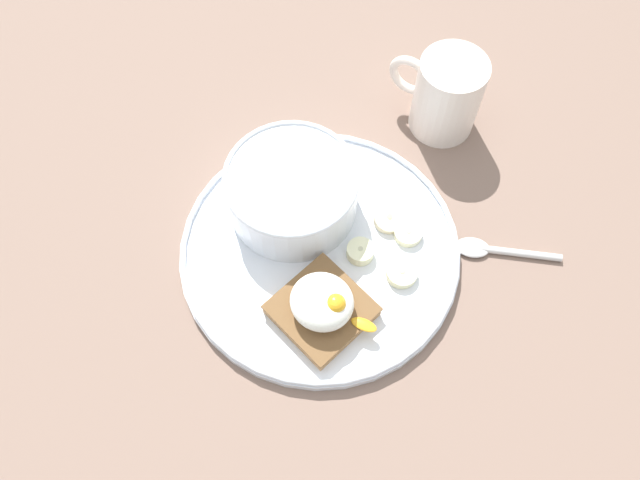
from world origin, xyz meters
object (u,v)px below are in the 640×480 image
Objects in this scene: oatmeal_bowl at (292,191)px; coffee_mug at (446,94)px; banana_slice_back at (402,273)px; poached_egg at (323,302)px; banana_slice_front at (360,252)px; banana_slice_left at (408,233)px; banana_slice_right at (389,219)px; toast_slice at (322,310)px; spoon at (494,250)px.

oatmeal_bowl is 1.25× the size of coffee_mug.
poached_egg is at bearing 63.33° from banana_slice_back.
banana_slice_back is (-4.78, -0.52, -0.18)cm from banana_slice_front.
banana_slice_left is (-2.86, -4.82, -0.21)cm from banana_slice_front.
banana_slice_right is at bearing -88.27° from poached_egg.
poached_egg is (-0.14, -0.03, 2.34)cm from toast_slice.
banana_slice_back is 21.35cm from coffee_mug.
toast_slice is 1.11× the size of poached_egg.
banana_slice_left reaches higher than spoon.
toast_slice reaches higher than banana_slice_left.
poached_egg reaches higher than spoon.
spoon is at bearing -153.47° from banana_slice_left.
oatmeal_bowl is at bearing -0.46° from banana_slice_back.
oatmeal_bowl is 1.58× the size of poached_egg.
banana_slice_back is at bearing 109.93° from coffee_mug.
banana_slice_right reaches higher than banana_slice_back.
toast_slice is 19.76cm from spoon.
coffee_mug is at bearing -39.88° from spoon.
banana_slice_back is 0.86× the size of banana_slice_right.
banana_slice_front is (0.70, -7.59, -2.58)cm from poached_egg.
spoon is at bearing -122.63° from toast_slice.
banana_slice_front is 1.20× the size of banana_slice_left.
banana_slice_right is at bearing -155.07° from oatmeal_bowl.
banana_slice_left is at bearing 26.53° from spoon.
banana_slice_right reaches higher than spoon.
banana_slice_front is 4.81cm from banana_slice_back.
banana_slice_front is 5.61cm from banana_slice_left.
oatmeal_bowl is 20.84cm from coffee_mug.
coffee_mug is at bearing -108.92° from oatmeal_bowl.
banana_slice_left is at bearing -100.49° from toast_slice.
banana_slice_front is (0.56, -7.62, -0.24)cm from toast_slice.
oatmeal_bowl reaches higher than spoon.
oatmeal_bowl is at bearing 19.20° from banana_slice_left.
banana_slice_left is 0.71× the size of banana_slice_right.
banana_slice_right is at bearing 100.10° from coffee_mug.
banana_slice_right is at bearing -4.92° from banana_slice_left.
banana_slice_front is 0.85× the size of banana_slice_right.
banana_slice_left is at bearing -120.70° from banana_slice_front.
toast_slice is at bearing 62.62° from banana_slice_back.
banana_slice_front reaches higher than banana_slice_back.
banana_slice_right is (4.46, -4.52, 0.10)cm from banana_slice_back.
banana_slice_left is at bearing 108.76° from coffee_mug.
banana_slice_back is at bearing 179.54° from oatmeal_bowl.
banana_slice_front is 0.37× the size of spoon.
spoon is (-13.59, 11.35, -4.56)cm from coffee_mug.
banana_slice_front is at bearing -84.72° from poached_egg.
oatmeal_bowl is 22.29cm from spoon.
coffee_mug reaches higher than toast_slice.
oatmeal_bowl is 12.93cm from toast_slice.
coffee_mug is at bearing -83.25° from banana_slice_front.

